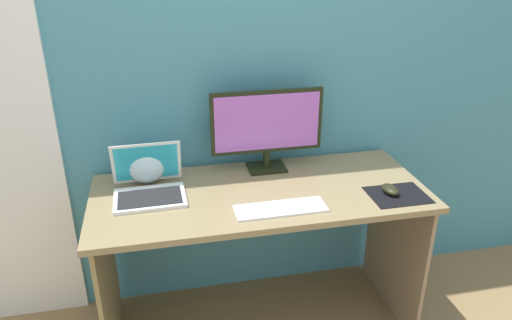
{
  "coord_description": "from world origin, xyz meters",
  "views": [
    {
      "loc": [
        -0.41,
        -1.85,
        1.76
      ],
      "look_at": [
        -0.02,
        -0.02,
        0.92
      ],
      "focal_mm": 33.88,
      "sensor_mm": 36.0,
      "label": 1
    }
  ],
  "objects_px": {
    "keyboard_external": "(281,209)",
    "laptop": "(149,186)",
    "fishbowl": "(146,163)",
    "monitor": "(267,126)",
    "mouse": "(390,190)"
  },
  "relations": [
    {
      "from": "keyboard_external",
      "to": "monitor",
      "type": "bearing_deg",
      "value": 84.76
    },
    {
      "from": "monitor",
      "to": "keyboard_external",
      "type": "xyz_separation_m",
      "value": [
        -0.03,
        -0.4,
        -0.21
      ]
    },
    {
      "from": "laptop",
      "to": "fishbowl",
      "type": "xyz_separation_m",
      "value": [
        -0.01,
        0.15,
        0.04
      ]
    },
    {
      "from": "keyboard_external",
      "to": "fishbowl",
      "type": "bearing_deg",
      "value": 143.61
    },
    {
      "from": "monitor",
      "to": "laptop",
      "type": "xyz_separation_m",
      "value": [
        -0.56,
        -0.15,
        -0.17
      ]
    },
    {
      "from": "laptop",
      "to": "keyboard_external",
      "type": "height_order",
      "value": "laptop"
    },
    {
      "from": "mouse",
      "to": "keyboard_external",
      "type": "bearing_deg",
      "value": 177.82
    },
    {
      "from": "keyboard_external",
      "to": "laptop",
      "type": "bearing_deg",
      "value": 154.99
    },
    {
      "from": "fishbowl",
      "to": "mouse",
      "type": "xyz_separation_m",
      "value": [
        1.03,
        -0.35,
        -0.07
      ]
    },
    {
      "from": "fishbowl",
      "to": "keyboard_external",
      "type": "distance_m",
      "value": 0.66
    },
    {
      "from": "monitor",
      "to": "mouse",
      "type": "distance_m",
      "value": 0.62
    },
    {
      "from": "laptop",
      "to": "mouse",
      "type": "height_order",
      "value": "laptop"
    },
    {
      "from": "monitor",
      "to": "mouse",
      "type": "bearing_deg",
      "value": -37.72
    },
    {
      "from": "monitor",
      "to": "keyboard_external",
      "type": "relative_size",
      "value": 1.41
    },
    {
      "from": "keyboard_external",
      "to": "mouse",
      "type": "relative_size",
      "value": 3.78
    }
  ]
}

